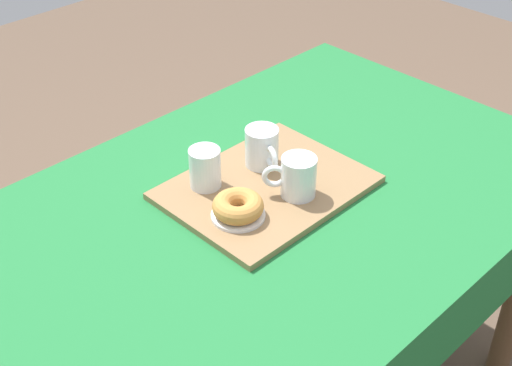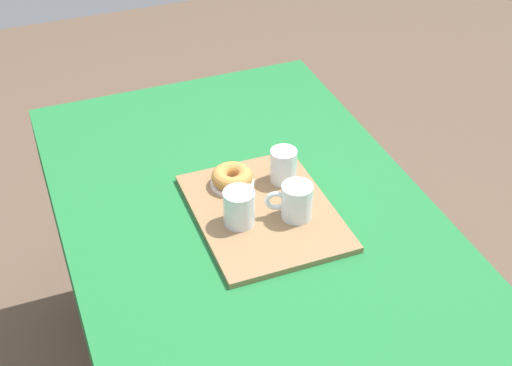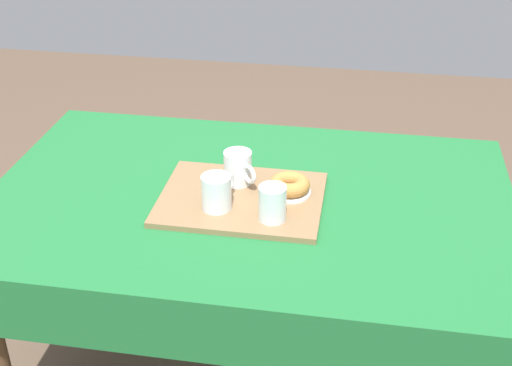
% 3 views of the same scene
% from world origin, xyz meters
% --- Properties ---
extents(dining_table, '(1.39, 0.89, 0.75)m').
position_xyz_m(dining_table, '(0.00, 0.00, 0.64)').
color(dining_table, '#1E6B33').
rests_on(dining_table, ground).
extents(serving_tray, '(0.42, 0.33, 0.02)m').
position_xyz_m(serving_tray, '(-0.01, -0.03, 0.75)').
color(serving_tray, olive).
rests_on(serving_tray, dining_table).
extents(tea_mug_left, '(0.08, 0.11, 0.09)m').
position_xyz_m(tea_mug_left, '(-0.06, -0.09, 0.80)').
color(tea_mug_left, white).
rests_on(tea_mug_left, serving_tray).
extents(tea_mug_right, '(0.10, 0.10, 0.09)m').
position_xyz_m(tea_mug_right, '(-0.04, 0.04, 0.80)').
color(tea_mug_right, white).
rests_on(tea_mug_right, serving_tray).
extents(water_glass_near, '(0.07, 0.07, 0.09)m').
position_xyz_m(water_glass_near, '(0.08, -0.12, 0.80)').
color(water_glass_near, white).
rests_on(water_glass_near, serving_tray).
extents(donut_plate_left, '(0.11, 0.11, 0.01)m').
position_xyz_m(donut_plate_left, '(0.11, 0.01, 0.76)').
color(donut_plate_left, white).
rests_on(donut_plate_left, serving_tray).
extents(sugar_donut_left, '(0.11, 0.11, 0.04)m').
position_xyz_m(sugar_donut_left, '(0.11, 0.01, 0.79)').
color(sugar_donut_left, '#BC7F3D').
rests_on(sugar_donut_left, donut_plate_left).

